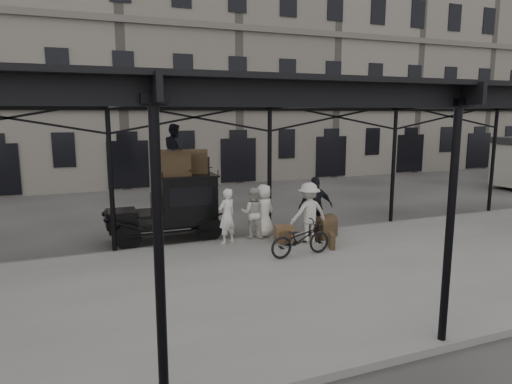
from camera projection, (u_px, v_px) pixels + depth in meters
ground at (296, 255)px, 13.56m from camera, size 120.00×120.00×0.00m
platform at (331, 275)px, 11.72m from camera, size 28.00×8.00×0.15m
canopy at (330, 96)px, 11.20m from camera, size 22.50×9.00×4.74m
building_frontage at (169, 68)px, 28.82m from camera, size 64.00×8.00×14.00m
taxi at (177, 204)px, 15.15m from camera, size 3.65×1.55×2.18m
porter_left at (227, 216)px, 14.15m from camera, size 0.75×0.63×1.74m
porter_midleft at (253, 213)px, 14.80m from camera, size 1.00×0.92×1.66m
porter_centre at (264, 211)px, 14.92m from camera, size 0.99×0.81×1.75m
porter_official at (316, 206)px, 15.02m from camera, size 1.22×0.67×1.98m
porter_right at (309, 213)px, 14.25m from camera, size 1.26×0.77×1.91m
bicycle at (300, 239)px, 12.97m from camera, size 1.96×0.83×1.00m
porter_roof at (175, 150)px, 14.74m from camera, size 0.72×0.87×1.67m
steamer_trunk_roof_near at (175, 165)px, 14.66m from camera, size 1.00×0.65×0.71m
steamer_trunk_roof_far at (194, 163)px, 15.35m from camera, size 1.03×0.78×0.67m
steamer_trunk_platform at (324, 228)px, 14.93m from camera, size 0.98×0.82×0.61m
wicker_hamper at (284, 233)px, 14.49m from camera, size 0.70×0.60×0.50m
suitcase_upright at (331, 240)px, 13.79m from camera, size 0.37×0.61×0.45m
suitcase_flat at (287, 237)px, 14.28m from camera, size 0.61×0.40×0.40m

